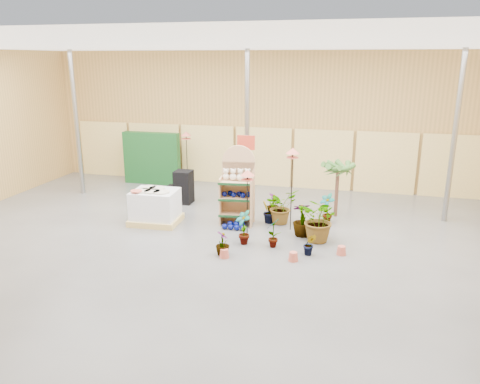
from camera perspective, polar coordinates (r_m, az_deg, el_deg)
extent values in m
cube|color=#4F4F4F|center=(10.83, -3.52, -7.37)|extent=(15.00, 12.00, 0.10)
cube|color=white|center=(9.95, -3.99, 17.74)|extent=(15.00, 12.00, 0.10)
cube|color=#A77F42|center=(15.94, 3.02, 8.80)|extent=(15.00, 0.10, 4.50)
cylinder|color=gray|center=(15.67, -19.29, 7.81)|extent=(0.14, 0.14, 4.50)
cylinder|color=gray|center=(13.33, 24.66, 5.96)|extent=(0.14, 0.14, 4.50)
cylinder|color=gray|center=(13.47, 0.86, 7.49)|extent=(0.14, 0.14, 4.50)
cube|color=tan|center=(18.15, -16.11, 5.08)|extent=(1.90, 0.06, 2.00)
cube|color=tan|center=(17.24, -10.33, 4.90)|extent=(1.90, 0.06, 2.00)
cube|color=tan|center=(16.52, -3.98, 4.64)|extent=(1.90, 0.06, 2.00)
cube|color=tan|center=(16.02, 2.86, 4.30)|extent=(1.90, 0.06, 2.00)
cube|color=tan|center=(15.75, 10.02, 3.88)|extent=(1.90, 0.06, 2.00)
cube|color=tan|center=(15.74, 17.30, 3.39)|extent=(1.90, 0.06, 2.00)
cube|color=tan|center=(15.99, 24.47, 2.85)|extent=(1.90, 0.06, 2.00)
cube|color=tan|center=(12.43, -0.17, 0.02)|extent=(0.87, 0.18, 1.64)
cylinder|color=tan|center=(12.23, -0.17, 3.71)|extent=(0.87, 0.18, 0.87)
cube|color=tan|center=(12.35, -0.46, -2.66)|extent=(0.88, 0.58, 0.04)
cube|color=#0F3819|center=(12.13, -0.75, -3.02)|extent=(0.83, 0.13, 0.06)
cube|color=tan|center=(12.22, -0.46, -0.73)|extent=(0.88, 0.58, 0.04)
cube|color=#0F3819|center=(12.00, -0.76, -1.05)|extent=(0.83, 0.13, 0.06)
cube|color=tan|center=(12.10, -0.47, 1.24)|extent=(0.88, 0.58, 0.04)
cube|color=#0F3819|center=(11.88, -0.76, 0.95)|extent=(0.83, 0.13, 0.06)
cube|color=tan|center=(12.36, -2.33, -1.02)|extent=(0.10, 0.48, 1.25)
cube|color=tan|center=(12.15, 1.43, -1.31)|extent=(0.10, 0.48, 1.25)
sphere|color=beige|center=(12.20, -1.72, 1.87)|extent=(0.17, 0.17, 0.17)
sphere|color=beige|center=(12.17, -1.72, 2.53)|extent=(0.14, 0.14, 0.14)
sphere|color=beige|center=(12.15, -0.84, 1.84)|extent=(0.18, 0.18, 0.18)
sphere|color=beige|center=(12.12, -0.84, 2.53)|extent=(0.14, 0.14, 0.14)
sphere|color=beige|center=(12.10, 0.04, 1.81)|extent=(0.19, 0.19, 0.19)
sphere|color=beige|center=(12.07, 0.04, 2.52)|extent=(0.14, 0.14, 0.14)
sphere|color=beige|center=(12.06, 0.93, 1.77)|extent=(0.20, 0.20, 0.20)
sphere|color=beige|center=(12.02, 0.93, 2.51)|extent=(0.14, 0.14, 0.14)
sphere|color=#050C58|center=(12.25, -1.88, -0.24)|extent=(0.14, 0.14, 0.14)
sphere|color=#050C58|center=(12.33, -1.18, -0.14)|extent=(0.14, 0.14, 0.14)
sphere|color=#050C58|center=(12.19, -0.77, -0.32)|extent=(0.14, 0.14, 0.14)
sphere|color=#050C58|center=(12.27, -0.07, -0.21)|extent=(0.14, 0.14, 0.14)
sphere|color=#050C58|center=(12.13, 0.36, -0.40)|extent=(0.14, 0.14, 0.14)
sphere|color=#050C58|center=(12.21, 1.05, -0.29)|extent=(0.14, 0.14, 0.14)
sphere|color=#050C58|center=(12.06, -1.88, -4.23)|extent=(0.15, 0.15, 0.15)
sphere|color=#050C58|center=(12.25, -1.21, -3.88)|extent=(0.15, 0.15, 0.15)
sphere|color=#050C58|center=(12.02, -1.14, -4.29)|extent=(0.15, 0.15, 0.15)
sphere|color=#050C58|center=(12.22, -0.48, -3.95)|extent=(0.15, 0.15, 0.15)
sphere|color=#050C58|center=(11.98, -0.40, -4.36)|extent=(0.15, 0.15, 0.15)
sphere|color=#050C58|center=(12.18, 0.25, -4.01)|extent=(0.15, 0.15, 0.15)
sphere|color=#050C58|center=(11.94, 0.34, -4.42)|extent=(0.15, 0.15, 0.15)
cube|color=tan|center=(12.73, -10.19, -3.36)|extent=(1.30, 1.11, 0.16)
cube|color=white|center=(12.59, -10.29, -1.44)|extent=(1.20, 1.00, 0.73)
cylinder|color=beige|center=(12.45, -11.77, 0.14)|extent=(0.42, 0.42, 0.04)
cylinder|color=beige|center=(12.34, -10.68, 0.06)|extent=(0.42, 0.42, 0.04)
cylinder|color=beige|center=(12.24, -9.56, -0.02)|extent=(0.42, 0.42, 0.04)
cylinder|color=beige|center=(12.73, -11.16, 0.52)|extent=(0.42, 0.42, 0.04)
cylinder|color=beige|center=(12.62, -10.09, 0.44)|extent=(0.42, 0.42, 0.04)
cube|color=black|center=(14.28, -6.84, -0.35)|extent=(0.50, 0.50, 0.50)
cube|color=black|center=(14.14, -6.91, 1.59)|extent=(0.50, 0.50, 0.50)
cube|color=black|center=(14.38, -7.96, -0.27)|extent=(0.50, 0.50, 0.50)
cube|color=#14481C|center=(16.54, -10.70, 4.06)|extent=(2.00, 0.30, 1.80)
cylinder|color=gray|center=(13.19, 0.76, 2.22)|extent=(0.05, 0.05, 2.20)
cube|color=#B4301D|center=(12.97, 0.74, 6.04)|extent=(0.50, 0.03, 0.40)
cylinder|color=black|center=(11.44, 0.89, -1.96)|extent=(0.02, 0.02, 1.43)
cylinder|color=#CA5A47|center=(11.24, 0.90, 1.52)|extent=(0.30, 0.30, 0.02)
cone|color=#CA5A47|center=(11.19, 0.91, 2.37)|extent=(0.34, 0.34, 0.14)
cylinder|color=black|center=(11.84, 6.27, -0.28)|extent=(0.02, 0.02, 1.89)
cylinder|color=#CA5A47|center=(11.61, 6.41, 4.20)|extent=(0.30, 0.30, 0.02)
cone|color=#CA5A47|center=(11.58, 6.44, 5.02)|extent=(0.34, 0.34, 0.14)
cylinder|color=black|center=(15.49, -6.47, 3.30)|extent=(0.02, 0.02, 1.73)
cylinder|color=#CA5A47|center=(15.32, -6.57, 6.46)|extent=(0.30, 0.30, 0.02)
cone|color=#CA5A47|center=(15.30, -6.59, 7.09)|extent=(0.34, 0.34, 0.14)
cylinder|color=brown|center=(13.15, 11.68, -0.21)|extent=(0.10, 0.10, 1.29)
imported|color=#3A6828|center=(11.02, 0.43, -4.33)|extent=(0.52, 0.52, 0.83)
imported|color=#3A6828|center=(11.61, 7.63, -3.34)|extent=(0.55, 0.55, 0.85)
imported|color=#3A6828|center=(12.62, 10.56, -1.97)|extent=(0.52, 0.48, 0.81)
imported|color=#3A6828|center=(12.42, 3.40, -2.45)|extent=(0.39, 0.43, 0.63)
imported|color=#3A6828|center=(12.44, 4.99, -1.75)|extent=(1.09, 1.10, 0.93)
imported|color=#3A6828|center=(10.46, -2.13, -6.27)|extent=(0.43, 0.43, 0.56)
imported|color=#3A6828|center=(10.90, 4.09, -4.91)|extent=(0.37, 0.44, 0.72)
imported|color=#3A6828|center=(10.58, 8.49, -6.33)|extent=(0.30, 0.26, 0.51)
imported|color=#3A6828|center=(11.27, 9.76, -3.35)|extent=(1.28, 1.22, 1.10)
imported|color=#3A6828|center=(13.09, 4.07, -1.50)|extent=(0.38, 0.38, 0.63)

